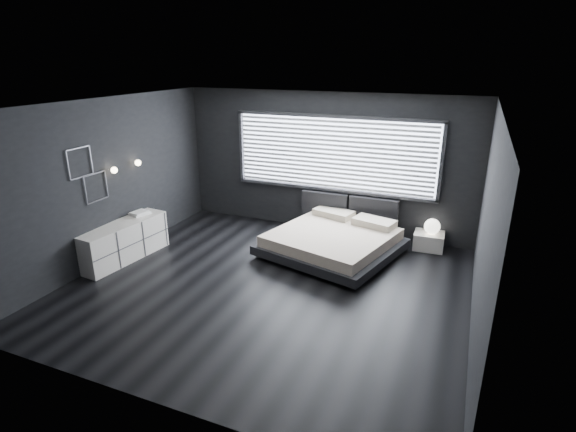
% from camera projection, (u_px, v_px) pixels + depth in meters
% --- Properties ---
extents(room, '(6.04, 6.00, 2.80)m').
position_uv_depth(room, '(266.00, 202.00, 6.63)').
color(room, black).
rests_on(room, ground).
extents(window, '(4.14, 0.09, 1.52)m').
position_uv_depth(window, '(333.00, 154.00, 8.83)').
color(window, white).
rests_on(window, ground).
extents(headboard, '(1.96, 0.16, 0.52)m').
position_uv_depth(headboard, '(349.00, 207.00, 9.00)').
color(headboard, black).
rests_on(headboard, ground).
extents(sconce_near, '(0.18, 0.11, 0.11)m').
position_uv_depth(sconce_near, '(114.00, 170.00, 7.65)').
color(sconce_near, silver).
rests_on(sconce_near, ground).
extents(sconce_far, '(0.18, 0.11, 0.11)m').
position_uv_depth(sconce_far, '(138.00, 163.00, 8.17)').
color(sconce_far, silver).
rests_on(sconce_far, ground).
extents(wall_art_upper, '(0.01, 0.48, 0.48)m').
position_uv_depth(wall_art_upper, '(80.00, 163.00, 7.07)').
color(wall_art_upper, '#47474C').
rests_on(wall_art_upper, ground).
extents(wall_art_lower, '(0.01, 0.48, 0.48)m').
position_uv_depth(wall_art_lower, '(96.00, 187.00, 7.45)').
color(wall_art_lower, '#47474C').
rests_on(wall_art_lower, ground).
extents(bed, '(2.61, 2.54, 0.56)m').
position_uv_depth(bed, '(333.00, 241.00, 8.19)').
color(bed, black).
rests_on(bed, ground).
extents(nightstand, '(0.56, 0.47, 0.32)m').
position_uv_depth(nightstand, '(429.00, 241.00, 8.43)').
color(nightstand, white).
rests_on(nightstand, ground).
extents(orb_lamp, '(0.29, 0.29, 0.29)m').
position_uv_depth(orb_lamp, '(432.00, 226.00, 8.30)').
color(orb_lamp, white).
rests_on(orb_lamp, nightstand).
extents(dresser, '(0.66, 1.74, 0.68)m').
position_uv_depth(dresser, '(124.00, 241.00, 7.95)').
color(dresser, white).
rests_on(dresser, ground).
extents(book_stack, '(0.33, 0.38, 0.07)m').
position_uv_depth(book_stack, '(140.00, 213.00, 8.25)').
color(book_stack, white).
rests_on(book_stack, dresser).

